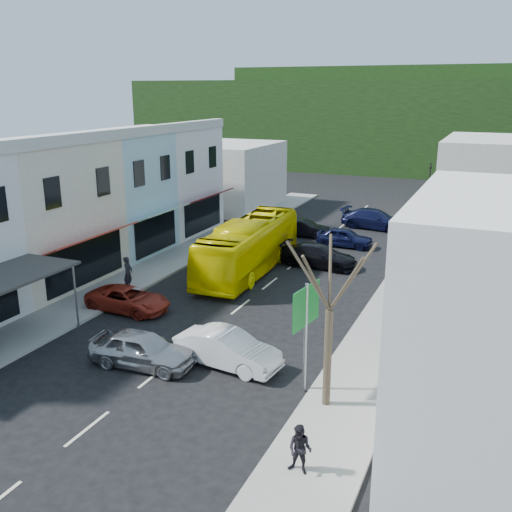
{
  "coord_description": "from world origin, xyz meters",
  "views": [
    {
      "loc": [
        11.71,
        -20.9,
        10.8
      ],
      "look_at": [
        0.0,
        6.0,
        2.2
      ],
      "focal_mm": 40.0,
      "sensor_mm": 36.0,
      "label": 1
    }
  ],
  "objects_px": {
    "pedestrian_left": "(128,275)",
    "pedestrian_right": "(300,447)",
    "car_silver": "(142,350)",
    "car_red": "(128,297)",
    "street_tree": "(329,310)",
    "bus": "(249,247)",
    "direction_sign": "(305,339)",
    "traffic_signal": "(429,190)",
    "car_white": "(227,350)"
  },
  "relations": [
    {
      "from": "car_silver",
      "to": "car_red",
      "type": "relative_size",
      "value": 0.96
    },
    {
      "from": "direction_sign",
      "to": "street_tree",
      "type": "distance_m",
      "value": 2.01
    },
    {
      "from": "street_tree",
      "to": "traffic_signal",
      "type": "distance_m",
      "value": 33.77
    },
    {
      "from": "car_silver",
      "to": "direction_sign",
      "type": "bearing_deg",
      "value": -88.27
    },
    {
      "from": "pedestrian_right",
      "to": "pedestrian_left",
      "type": "bearing_deg",
      "value": 144.16
    },
    {
      "from": "bus",
      "to": "street_tree",
      "type": "relative_size",
      "value": 1.58
    },
    {
      "from": "traffic_signal",
      "to": "bus",
      "type": "bearing_deg",
      "value": 52.81
    },
    {
      "from": "bus",
      "to": "car_white",
      "type": "xyz_separation_m",
      "value": [
        4.34,
        -11.81,
        -0.85
      ]
    },
    {
      "from": "car_silver",
      "to": "traffic_signal",
      "type": "height_order",
      "value": "traffic_signal"
    },
    {
      "from": "car_silver",
      "to": "traffic_signal",
      "type": "xyz_separation_m",
      "value": [
        6.75,
        33.67,
        1.67
      ]
    },
    {
      "from": "car_red",
      "to": "street_tree",
      "type": "height_order",
      "value": "street_tree"
    },
    {
      "from": "car_silver",
      "to": "pedestrian_right",
      "type": "distance_m",
      "value": 9.05
    },
    {
      "from": "pedestrian_left",
      "to": "street_tree",
      "type": "relative_size",
      "value": 0.23
    },
    {
      "from": "car_white",
      "to": "traffic_signal",
      "type": "distance_m",
      "value": 32.53
    },
    {
      "from": "bus",
      "to": "car_silver",
      "type": "distance_m",
      "value": 13.28
    },
    {
      "from": "bus",
      "to": "direction_sign",
      "type": "distance_m",
      "value": 14.81
    },
    {
      "from": "pedestrian_left",
      "to": "direction_sign",
      "type": "distance_m",
      "value": 14.04
    },
    {
      "from": "car_white",
      "to": "direction_sign",
      "type": "distance_m",
      "value": 3.87
    },
    {
      "from": "street_tree",
      "to": "traffic_signal",
      "type": "relative_size",
      "value": 1.55
    },
    {
      "from": "pedestrian_left",
      "to": "traffic_signal",
      "type": "relative_size",
      "value": 0.36
    },
    {
      "from": "car_white",
      "to": "direction_sign",
      "type": "relative_size",
      "value": 1.03
    },
    {
      "from": "bus",
      "to": "direction_sign",
      "type": "height_order",
      "value": "direction_sign"
    },
    {
      "from": "car_silver",
      "to": "pedestrian_right",
      "type": "xyz_separation_m",
      "value": [
        8.12,
        -3.98,
        0.3
      ]
    },
    {
      "from": "direction_sign",
      "to": "car_red",
      "type": "bearing_deg",
      "value": 168.18
    },
    {
      "from": "bus",
      "to": "traffic_signal",
      "type": "height_order",
      "value": "traffic_signal"
    },
    {
      "from": "car_red",
      "to": "direction_sign",
      "type": "xyz_separation_m",
      "value": [
        10.8,
        -4.14,
        1.43
      ]
    },
    {
      "from": "bus",
      "to": "pedestrian_right",
      "type": "distance_m",
      "value": 19.55
    },
    {
      "from": "direction_sign",
      "to": "traffic_signal",
      "type": "bearing_deg",
      "value": 99.0
    },
    {
      "from": "pedestrian_left",
      "to": "direction_sign",
      "type": "relative_size",
      "value": 0.4
    },
    {
      "from": "direction_sign",
      "to": "traffic_signal",
      "type": "distance_m",
      "value": 33.01
    },
    {
      "from": "car_red",
      "to": "car_white",
      "type": "bearing_deg",
      "value": -113.69
    },
    {
      "from": "car_white",
      "to": "traffic_signal",
      "type": "bearing_deg",
      "value": 0.34
    },
    {
      "from": "car_silver",
      "to": "street_tree",
      "type": "distance_m",
      "value": 8.28
    },
    {
      "from": "car_white",
      "to": "pedestrian_right",
      "type": "relative_size",
      "value": 2.59
    },
    {
      "from": "car_silver",
      "to": "car_white",
      "type": "distance_m",
      "value": 3.44
    },
    {
      "from": "pedestrian_left",
      "to": "pedestrian_right",
      "type": "height_order",
      "value": "same"
    },
    {
      "from": "bus",
      "to": "car_white",
      "type": "bearing_deg",
      "value": -73.07
    },
    {
      "from": "car_red",
      "to": "street_tree",
      "type": "bearing_deg",
      "value": -110.84
    },
    {
      "from": "car_white",
      "to": "car_red",
      "type": "distance_m",
      "value": 8.04
    },
    {
      "from": "car_red",
      "to": "street_tree",
      "type": "relative_size",
      "value": 0.63
    },
    {
      "from": "car_red",
      "to": "traffic_signal",
      "type": "height_order",
      "value": "traffic_signal"
    },
    {
      "from": "car_red",
      "to": "pedestrian_right",
      "type": "height_order",
      "value": "pedestrian_right"
    },
    {
      "from": "car_red",
      "to": "traffic_signal",
      "type": "xyz_separation_m",
      "value": [
        10.88,
        28.87,
        1.67
      ]
    },
    {
      "from": "car_silver",
      "to": "pedestrian_right",
      "type": "relative_size",
      "value": 2.59
    },
    {
      "from": "pedestrian_left",
      "to": "car_white",
      "type": "bearing_deg",
      "value": -134.17
    },
    {
      "from": "pedestrian_left",
      "to": "pedestrian_right",
      "type": "distance_m",
      "value": 17.76
    },
    {
      "from": "direction_sign",
      "to": "traffic_signal",
      "type": "height_order",
      "value": "traffic_signal"
    },
    {
      "from": "bus",
      "to": "pedestrian_left",
      "type": "bearing_deg",
      "value": -130.04
    },
    {
      "from": "car_white",
      "to": "street_tree",
      "type": "distance_m",
      "value": 5.65
    },
    {
      "from": "bus",
      "to": "car_silver",
      "type": "xyz_separation_m",
      "value": [
        1.19,
        -13.2,
        -0.85
      ]
    }
  ]
}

